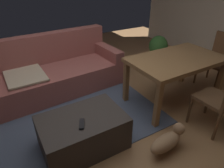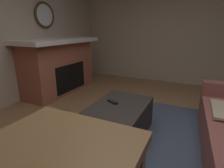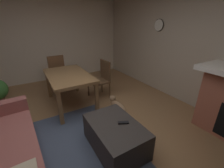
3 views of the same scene
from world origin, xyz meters
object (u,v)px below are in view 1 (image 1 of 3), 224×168
object	(u,v)px
potted_plant	(158,47)
small_dog	(168,140)
couch	(52,73)
ottoman_coffee_table	(83,132)
dining_table	(177,63)
tv_remote	(82,124)
dining_chair_east	(220,57)

from	to	relation	value
potted_plant	small_dog	bearing A→B (deg)	-129.34
couch	potted_plant	distance (m)	2.53
couch	small_dog	xyz separation A→B (m)	(0.72, -2.08, -0.16)
ottoman_coffee_table	dining_table	distance (m)	1.70
couch	ottoman_coffee_table	distance (m)	1.52
tv_remote	potted_plant	distance (m)	3.18
couch	small_dog	world-z (taller)	couch
dining_chair_east	dining_table	bearing A→B (deg)	-179.72
dining_chair_east	small_dog	bearing A→B (deg)	-158.33
ottoman_coffee_table	small_dog	size ratio (longest dim) A/B	1.87
ottoman_coffee_table	small_dog	bearing A→B (deg)	-34.80
potted_plant	dining_table	bearing A→B (deg)	-124.26
couch	small_dog	size ratio (longest dim) A/B	4.57
ottoman_coffee_table	small_dog	xyz separation A→B (m)	(0.81, -0.56, -0.06)
potted_plant	small_dog	xyz separation A→B (m)	(-1.80, -2.20, -0.15)
dining_table	potted_plant	size ratio (longest dim) A/B	2.52
dining_chair_east	small_dog	world-z (taller)	dining_chair_east
tv_remote	dining_table	xyz separation A→B (m)	(1.67, 0.31, 0.21)
ottoman_coffee_table	dining_table	xyz separation A→B (m)	(1.63, 0.20, 0.44)
dining_table	dining_chair_east	size ratio (longest dim) A/B	1.53
ottoman_coffee_table	dining_chair_east	bearing A→B (deg)	4.24
couch	dining_chair_east	distance (m)	2.96
dining_table	tv_remote	bearing A→B (deg)	-169.66
couch	potted_plant	size ratio (longest dim) A/B	4.15
ottoman_coffee_table	tv_remote	bearing A→B (deg)	-112.65
potted_plant	ottoman_coffee_table	bearing A→B (deg)	-147.89
couch	small_dog	distance (m)	2.21
couch	dining_chair_east	xyz separation A→B (m)	(2.65, -1.31, 0.20)
ottoman_coffee_table	tv_remote	distance (m)	0.25
tv_remote	dining_chair_east	distance (m)	2.80
tv_remote	small_dog	world-z (taller)	tv_remote
potted_plant	dining_chair_east	bearing A→B (deg)	-85.25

